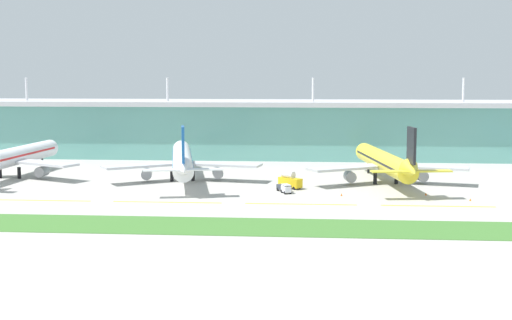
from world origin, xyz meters
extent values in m
plane|color=#A8A59E|center=(0.00, 0.00, 0.00)|extent=(600.00, 600.00, 0.00)
cube|color=#5B9E93|center=(0.00, 101.48, 10.16)|extent=(280.00, 28.00, 20.33)
cube|color=#B2B2B7|center=(0.00, 101.48, 21.23)|extent=(288.00, 34.00, 1.80)
cylinder|color=silver|center=(-112.00, 95.88, 26.63)|extent=(0.90, 0.90, 9.00)
cylinder|color=silver|center=(-56.00, 95.88, 26.63)|extent=(0.90, 0.90, 9.00)
cylinder|color=silver|center=(0.00, 95.88, 26.63)|extent=(0.90, 0.90, 9.00)
cylinder|color=silver|center=(56.00, 95.88, 26.63)|extent=(0.90, 0.90, 9.00)
cylinder|color=white|center=(-94.55, 41.42, 6.50)|extent=(9.45, 54.22, 5.80)
cone|color=white|center=(-92.58, 70.32, 6.50)|extent=(5.77, 4.36, 5.51)
cube|color=#B7BABF|center=(-82.88, 36.19, 5.20)|extent=(24.56, 16.60, 0.70)
cylinder|color=gray|center=(-83.98, 37.71, 2.40)|extent=(3.50, 4.71, 3.20)
cylinder|color=black|center=(-93.18, 61.60, 1.80)|extent=(0.70, 0.70, 3.60)
cylinder|color=black|center=(-97.94, 38.64, 1.80)|extent=(1.10, 1.10, 3.60)
cylinder|color=black|center=(-91.56, 38.21, 1.80)|extent=(1.10, 1.10, 3.60)
cube|color=red|center=(-94.55, 41.42, 6.90)|extent=(9.12, 48.84, 0.60)
cylinder|color=white|center=(-40.18, 39.81, 6.50)|extent=(17.05, 59.31, 5.80)
cone|color=white|center=(-46.24, 70.87, 6.50)|extent=(6.17, 4.98, 5.51)
cone|color=white|center=(-33.93, 7.76, 7.70)|extent=(6.11, 7.45, 5.72)
cube|color=#19519E|center=(-34.12, 8.74, 14.15)|extent=(1.91, 6.42, 9.50)
cube|color=white|center=(-39.42, 7.20, 7.50)|extent=(10.43, 5.06, 0.36)
cube|color=white|center=(-28.62, 9.31, 7.50)|extent=(10.43, 5.06, 0.36)
cube|color=#B7BABF|center=(-51.11, 33.17, 5.20)|extent=(23.83, 18.79, 0.70)
cylinder|color=gray|center=(-50.21, 34.81, 2.40)|extent=(4.00, 5.03, 3.20)
cube|color=#B7BABF|center=(-27.56, 37.76, 5.20)|extent=(24.85, 11.24, 0.70)
cylinder|color=gray|center=(-29.01, 38.95, 2.40)|extent=(4.00, 5.03, 3.20)
cylinder|color=black|center=(-44.44, 61.63, 1.80)|extent=(0.70, 0.70, 3.60)
cylinder|color=black|center=(-42.75, 36.25, 1.80)|extent=(1.10, 1.10, 3.60)
cylinder|color=black|center=(-36.46, 37.48, 1.80)|extent=(1.10, 1.10, 3.60)
cube|color=#19519E|center=(-40.18, 39.81, 6.90)|extent=(15.95, 53.50, 0.60)
cylinder|color=yellow|center=(21.24, 38.75, 6.50)|extent=(13.48, 53.33, 5.80)
cone|color=yellow|center=(17.08, 66.97, 6.50)|extent=(6.03, 4.76, 5.51)
cone|color=yellow|center=(25.55, 9.55, 7.70)|extent=(5.84, 7.28, 5.72)
cube|color=black|center=(25.41, 10.54, 14.15)|extent=(1.63, 6.43, 9.50)
cube|color=yellow|center=(20.04, 9.24, 7.50)|extent=(10.36, 4.63, 0.36)
cube|color=yellow|center=(30.92, 10.84, 7.50)|extent=(10.36, 4.63, 0.36)
cube|color=#B7BABF|center=(10.02, 32.62, 5.20)|extent=(24.14, 18.01, 0.70)
cylinder|color=gray|center=(11.00, 34.23, 2.40)|extent=(3.82, 4.92, 3.20)
cube|color=#B7BABF|center=(33.76, 36.13, 5.20)|extent=(24.93, 12.25, 0.70)
cylinder|color=gray|center=(32.36, 37.38, 2.40)|extent=(3.82, 4.92, 3.20)
cylinder|color=black|center=(18.34, 58.43, 1.80)|extent=(0.70, 0.70, 3.60)
cylinder|color=black|center=(18.52, 35.32, 1.80)|extent=(1.10, 1.10, 3.60)
cylinder|color=black|center=(24.85, 36.25, 1.80)|extent=(1.10, 1.10, 3.60)
cube|color=black|center=(21.24, 38.75, 6.90)|extent=(12.75, 48.08, 0.60)
cube|color=yellow|center=(-71.00, 1.28, 0.02)|extent=(28.00, 0.70, 0.04)
cube|color=yellow|center=(-37.00, 1.28, 0.02)|extent=(28.00, 0.70, 0.04)
cube|color=yellow|center=(-3.00, 1.28, 0.02)|extent=(28.00, 0.70, 0.04)
cube|color=yellow|center=(31.00, 1.28, 0.02)|extent=(28.00, 0.70, 0.04)
cube|color=#3D702D|center=(0.00, -26.01, 0.05)|extent=(300.00, 18.00, 0.10)
cube|color=#333842|center=(-7.97, 20.37, 1.15)|extent=(4.35, 5.00, 1.40)
cylinder|color=black|center=(-9.70, 21.11, 0.45)|extent=(0.77, 0.95, 0.90)
cylinder|color=black|center=(-7.86, 22.25, 0.45)|extent=(0.77, 0.95, 0.90)
cylinder|color=black|center=(-8.08, 18.49, 0.45)|extent=(0.77, 0.95, 0.90)
cylinder|color=black|center=(-6.24, 19.63, 0.45)|extent=(0.77, 0.95, 0.90)
cube|color=gold|center=(-6.37, 25.77, 1.75)|extent=(7.16, 6.66, 2.60)
cylinder|color=silver|center=(-6.98, 26.29, 3.95)|extent=(4.34, 4.12, 2.00)
cylinder|color=black|center=(-3.70, 25.02, 0.45)|extent=(0.91, 0.85, 0.90)
cylinder|color=black|center=(-5.22, 23.24, 0.45)|extent=(0.91, 0.85, 0.90)
cylinder|color=black|center=(-7.53, 28.29, 0.45)|extent=(0.91, 0.85, 0.90)
cylinder|color=black|center=(-9.05, 26.51, 0.45)|extent=(0.91, 0.85, 0.90)
cube|color=silver|center=(-7.23, 17.17, 1.25)|extent=(2.98, 4.01, 1.60)
cube|color=silver|center=(-7.23, 17.17, 2.40)|extent=(2.85, 3.67, 0.16)
cylinder|color=black|center=(-8.44, 18.05, 0.45)|extent=(0.65, 0.97, 0.90)
cylinder|color=black|center=(-6.93, 18.63, 0.45)|extent=(0.65, 0.97, 0.90)
cylinder|color=black|center=(-7.53, 15.70, 0.45)|extent=(0.65, 0.97, 0.90)
cylinder|color=black|center=(-6.02, 16.28, 0.45)|extent=(0.65, 0.97, 0.90)
cone|color=orange|center=(30.52, 17.06, 0.35)|extent=(0.56, 0.56, 0.70)
cone|color=orange|center=(40.56, 9.31, 0.35)|extent=(0.56, 0.56, 0.70)
cone|color=orange|center=(7.74, 14.27, 0.35)|extent=(0.56, 0.56, 0.70)
camera|label=1|loc=(-0.48, -173.50, 32.60)|focal=49.48mm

